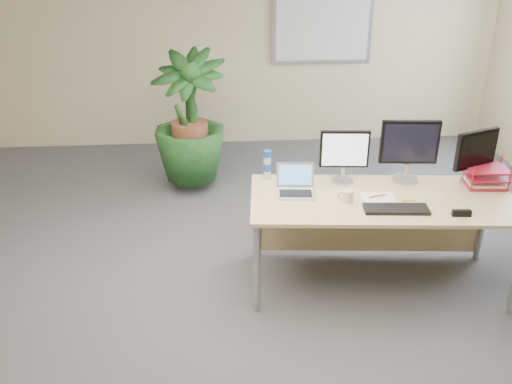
{
  "coord_description": "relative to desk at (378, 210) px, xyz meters",
  "views": [
    {
      "loc": [
        -0.19,
        -3.44,
        2.85
      ],
      "look_at": [
        0.09,
        0.35,
        0.99
      ],
      "focal_mm": 40.0,
      "sensor_mm": 36.0,
      "label": 1
    }
  ],
  "objects": [
    {
      "name": "spiral_notebook",
      "position": [
        -0.05,
        -0.12,
        0.18
      ],
      "size": [
        0.26,
        0.2,
        0.01
      ],
      "primitive_type": "cube",
      "rotation": [
        0.0,
        0.0,
        -0.02
      ],
      "color": "white",
      "rests_on": "desk"
    },
    {
      "name": "keyboard",
      "position": [
        0.03,
        -0.34,
        0.19
      ],
      "size": [
        0.5,
        0.2,
        0.03
      ],
      "primitive_type": "cube",
      "rotation": [
        0.0,
        0.0,
        -0.08
      ],
      "color": "black",
      "rests_on": "desk"
    },
    {
      "name": "floor_plant",
      "position": [
        -1.61,
        1.85,
        0.11
      ],
      "size": [
        1.05,
        1.05,
        1.5
      ],
      "primitive_type": "imported",
      "rotation": [
        0.0,
        0.0,
        -0.31
      ],
      "color": "#143814",
      "rests_on": "floor"
    },
    {
      "name": "floor",
      "position": [
        -1.13,
        -0.66,
        -0.64
      ],
      "size": [
        8.0,
        8.0,
        0.0
      ],
      "primitive_type": "plane",
      "color": "#424247",
      "rests_on": "ground"
    },
    {
      "name": "monitor_right",
      "position": [
        0.27,
        0.19,
        0.48
      ],
      "size": [
        0.48,
        0.22,
        0.53
      ],
      "color": "#A8A8AC",
      "rests_on": "desk"
    },
    {
      "name": "letter_tray",
      "position": [
        0.9,
        0.05,
        0.24
      ],
      "size": [
        0.35,
        0.28,
        0.15
      ],
      "color": "#B21529",
      "rests_on": "desk"
    },
    {
      "name": "laptop",
      "position": [
        -0.69,
        0.04,
        0.23
      ],
      "size": [
        0.33,
        0.29,
        0.22
      ],
      "color": "silver",
      "rests_on": "desk"
    },
    {
      "name": "stapler",
      "position": [
        0.49,
        -0.46,
        0.2
      ],
      "size": [
        0.15,
        0.05,
        0.05
      ],
      "primitive_type": "cube",
      "rotation": [
        0.0,
        0.0,
        -0.08
      ],
      "color": "black",
      "rests_on": "desk"
    },
    {
      "name": "desk",
      "position": [
        0.0,
        0.0,
        0.0
      ],
      "size": [
        2.17,
        1.06,
        0.81
      ],
      "color": "tan",
      "rests_on": "floor"
    },
    {
      "name": "water_bottle",
      "position": [
        -0.9,
        0.31,
        0.3
      ],
      "size": [
        0.07,
        0.07,
        0.26
      ],
      "color": "silver",
      "rests_on": "desk"
    },
    {
      "name": "orange_pen",
      "position": [
        -0.06,
        -0.12,
        0.19
      ],
      "size": [
        0.15,
        0.05,
        0.01
      ],
      "primitive_type": "cylinder",
      "rotation": [
        0.0,
        1.57,
        0.27
      ],
      "color": "#E64919",
      "rests_on": "spiral_notebook"
    },
    {
      "name": "yellow_highlighter",
      "position": [
        0.17,
        -0.19,
        0.18
      ],
      "size": [
        0.11,
        0.03,
        0.01
      ],
      "primitive_type": "cylinder",
      "rotation": [
        0.0,
        1.57,
        -0.1
      ],
      "color": "#F5F519",
      "rests_on": "desk"
    },
    {
      "name": "coffee_mug",
      "position": [
        -0.31,
        -0.16,
        0.22
      ],
      "size": [
        0.12,
        0.08,
        0.09
      ],
      "color": "silver",
      "rests_on": "desk"
    },
    {
      "name": "back_wall",
      "position": [
        -1.13,
        3.34,
        0.71
      ],
      "size": [
        7.0,
        0.04,
        2.7
      ],
      "primitive_type": "cube",
      "color": "#C4B48A",
      "rests_on": "floor"
    },
    {
      "name": "monitor_left",
      "position": [
        -0.27,
        0.21,
        0.43
      ],
      "size": [
        0.41,
        0.18,
        0.45
      ],
      "color": "#A8A8AC",
      "rests_on": "desk"
    },
    {
      "name": "monitor_dark",
      "position": [
        0.8,
        0.11,
        0.44
      ],
      "size": [
        0.4,
        0.19,
        0.46
      ],
      "color": "#A8A8AC",
      "rests_on": "desk"
    },
    {
      "name": "whiteboard",
      "position": [
        0.07,
        3.31,
        0.91
      ],
      "size": [
        1.3,
        0.04,
        0.95
      ],
      "color": "#A4A5A9",
      "rests_on": "back_wall"
    }
  ]
}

